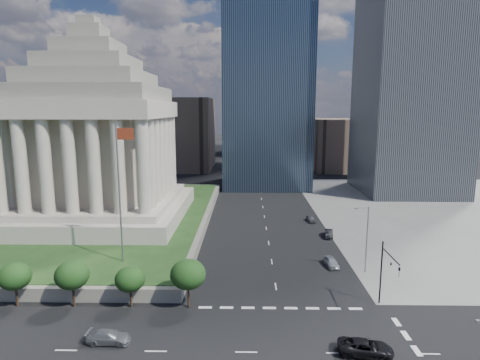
{
  "coord_description": "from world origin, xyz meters",
  "views": [
    {
      "loc": [
        -4.0,
        -31.11,
        23.73
      ],
      "look_at": [
        -4.83,
        18.12,
        15.03
      ],
      "focal_mm": 30.0,
      "sensor_mm": 36.0,
      "label": 1
    }
  ],
  "objects_px": {
    "flagpole": "(120,186)",
    "parked_sedan_mid": "(329,234)",
    "traffic_signal_ne": "(387,269)",
    "pickup_truck": "(365,348)",
    "war_memorial": "(95,121)",
    "street_lamp_north": "(366,236)",
    "parked_sedan_near": "(331,262)",
    "suv_grey": "(109,337)",
    "parked_sedan_far": "(311,219)"
  },
  "relations": [
    {
      "from": "street_lamp_north",
      "to": "parked_sedan_mid",
      "type": "bearing_deg",
      "value": 96.29
    },
    {
      "from": "war_memorial",
      "to": "parked_sedan_mid",
      "type": "xyz_separation_m",
      "value": [
        45.5,
        -6.41,
        -20.72
      ]
    },
    {
      "from": "flagpole",
      "to": "suv_grey",
      "type": "xyz_separation_m",
      "value": [
        3.67,
        -17.63,
        -12.45
      ]
    },
    {
      "from": "street_lamp_north",
      "to": "parked_sedan_mid",
      "type": "relative_size",
      "value": 2.43
    },
    {
      "from": "parked_sedan_far",
      "to": "street_lamp_north",
      "type": "bearing_deg",
      "value": -90.39
    },
    {
      "from": "traffic_signal_ne",
      "to": "suv_grey",
      "type": "xyz_separation_m",
      "value": [
        -30.66,
        -7.32,
        -4.59
      ]
    },
    {
      "from": "suv_grey",
      "to": "parked_sedan_mid",
      "type": "relative_size",
      "value": 1.1
    },
    {
      "from": "war_memorial",
      "to": "parked_sedan_mid",
      "type": "height_order",
      "value": "war_memorial"
    },
    {
      "from": "street_lamp_north",
      "to": "suv_grey",
      "type": "distance_m",
      "value": 36.92
    },
    {
      "from": "parked_sedan_mid",
      "to": "traffic_signal_ne",
      "type": "bearing_deg",
      "value": -78.63
    },
    {
      "from": "street_lamp_north",
      "to": "parked_sedan_near",
      "type": "bearing_deg",
      "value": 152.46
    },
    {
      "from": "traffic_signal_ne",
      "to": "flagpole",
      "type": "bearing_deg",
      "value": 163.29
    },
    {
      "from": "traffic_signal_ne",
      "to": "parked_sedan_mid",
      "type": "xyz_separation_m",
      "value": [
        -1.0,
        27.9,
        -4.57
      ]
    },
    {
      "from": "parked_sedan_far",
      "to": "suv_grey",
      "type": "bearing_deg",
      "value": -129.35
    },
    {
      "from": "flagpole",
      "to": "war_memorial",
      "type": "bearing_deg",
      "value": 116.89
    },
    {
      "from": "suv_grey",
      "to": "parked_sedan_far",
      "type": "relative_size",
      "value": 1.27
    },
    {
      "from": "pickup_truck",
      "to": "parked_sedan_mid",
      "type": "relative_size",
      "value": 1.3
    },
    {
      "from": "flagpole",
      "to": "traffic_signal_ne",
      "type": "distance_m",
      "value": 36.69
    },
    {
      "from": "flagpole",
      "to": "parked_sedan_mid",
      "type": "height_order",
      "value": "flagpole"
    },
    {
      "from": "flagpole",
      "to": "parked_sedan_far",
      "type": "height_order",
      "value": "flagpole"
    },
    {
      "from": "suv_grey",
      "to": "pickup_truck",
      "type": "bearing_deg",
      "value": -91.76
    },
    {
      "from": "pickup_truck",
      "to": "flagpole",
      "type": "bearing_deg",
      "value": 66.25
    },
    {
      "from": "parked_sedan_far",
      "to": "parked_sedan_mid",
      "type": "bearing_deg",
      "value": -88.45
    },
    {
      "from": "flagpole",
      "to": "pickup_truck",
      "type": "relative_size",
      "value": 3.73
    },
    {
      "from": "traffic_signal_ne",
      "to": "parked_sedan_far",
      "type": "bearing_deg",
      "value": 94.09
    },
    {
      "from": "street_lamp_north",
      "to": "parked_sedan_near",
      "type": "distance_m",
      "value": 6.95
    },
    {
      "from": "traffic_signal_ne",
      "to": "pickup_truck",
      "type": "bearing_deg",
      "value": -118.49
    },
    {
      "from": "traffic_signal_ne",
      "to": "parked_sedan_near",
      "type": "xyz_separation_m",
      "value": [
        -3.5,
        13.56,
        -4.54
      ]
    },
    {
      "from": "parked_sedan_near",
      "to": "parked_sedan_mid",
      "type": "height_order",
      "value": "parked_sedan_near"
    },
    {
      "from": "street_lamp_north",
      "to": "suv_grey",
      "type": "xyz_separation_m",
      "value": [
        -31.48,
        -18.63,
        -5.0
      ]
    },
    {
      "from": "pickup_truck",
      "to": "parked_sedan_far",
      "type": "bearing_deg",
      "value": 6.77
    },
    {
      "from": "traffic_signal_ne",
      "to": "parked_sedan_mid",
      "type": "relative_size",
      "value": 1.94
    },
    {
      "from": "traffic_signal_ne",
      "to": "pickup_truck",
      "type": "height_order",
      "value": "traffic_signal_ne"
    },
    {
      "from": "flagpole",
      "to": "suv_grey",
      "type": "relative_size",
      "value": 4.4
    },
    {
      "from": "war_memorial",
      "to": "parked_sedan_near",
      "type": "height_order",
      "value": "war_memorial"
    },
    {
      "from": "flagpole",
      "to": "parked_sedan_far",
      "type": "relative_size",
      "value": 5.57
    },
    {
      "from": "parked_sedan_mid",
      "to": "parked_sedan_far",
      "type": "bearing_deg",
      "value": 108.77
    },
    {
      "from": "parked_sedan_near",
      "to": "parked_sedan_mid",
      "type": "relative_size",
      "value": 1.01
    },
    {
      "from": "parked_sedan_near",
      "to": "parked_sedan_mid",
      "type": "distance_m",
      "value": 14.55
    },
    {
      "from": "street_lamp_north",
      "to": "parked_sedan_far",
      "type": "height_order",
      "value": "street_lamp_north"
    },
    {
      "from": "war_memorial",
      "to": "parked_sedan_near",
      "type": "distance_m",
      "value": 52.03
    },
    {
      "from": "flagpole",
      "to": "parked_sedan_far",
      "type": "xyz_separation_m",
      "value": [
        31.59,
        28.03,
        -12.5
      ]
    },
    {
      "from": "pickup_truck",
      "to": "street_lamp_north",
      "type": "bearing_deg",
      "value": -6.33
    },
    {
      "from": "flagpole",
      "to": "suv_grey",
      "type": "height_order",
      "value": "flagpole"
    },
    {
      "from": "flagpole",
      "to": "parked_sedan_mid",
      "type": "bearing_deg",
      "value": 27.83
    },
    {
      "from": "traffic_signal_ne",
      "to": "suv_grey",
      "type": "relative_size",
      "value": 1.76
    },
    {
      "from": "war_memorial",
      "to": "parked_sedan_mid",
      "type": "distance_m",
      "value": 50.41
    },
    {
      "from": "parked_sedan_far",
      "to": "flagpole",
      "type": "bearing_deg",
      "value": -146.32
    },
    {
      "from": "parked_sedan_near",
      "to": "parked_sedan_mid",
      "type": "bearing_deg",
      "value": 75.41
    },
    {
      "from": "traffic_signal_ne",
      "to": "parked_sedan_far",
      "type": "distance_m",
      "value": 38.71
    }
  ]
}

